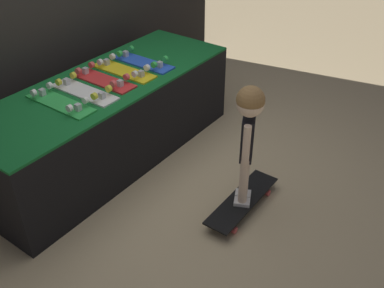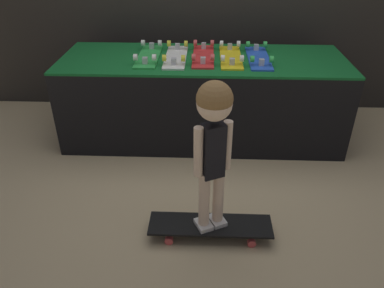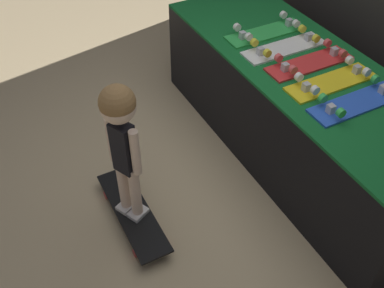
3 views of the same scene
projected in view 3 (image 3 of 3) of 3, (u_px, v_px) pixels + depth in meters
ground_plane at (224, 174)px, 3.22m from camera, size 16.00×16.00×0.00m
display_rack at (298, 110)px, 3.16m from camera, size 2.42×0.84×0.74m
skateboard_green_on_rack at (266, 31)px, 3.20m from camera, size 0.18×0.60×0.09m
skateboard_white_on_rack at (284, 46)px, 3.04m from camera, size 0.18×0.60×0.09m
skateboard_red_on_rack at (310, 62)px, 2.91m from camera, size 0.18×0.60×0.09m
skateboard_yellow_on_rack at (331, 81)px, 2.75m from camera, size 0.18×0.60×0.09m
skateboard_blue_on_rack at (357, 102)px, 2.60m from camera, size 0.18×0.60×0.09m
skateboard_on_floor at (133, 212)px, 2.87m from camera, size 0.78×0.21×0.09m
child at (121, 131)px, 2.40m from camera, size 0.22×0.20×0.96m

